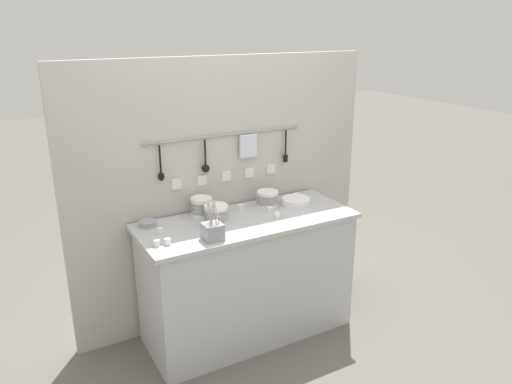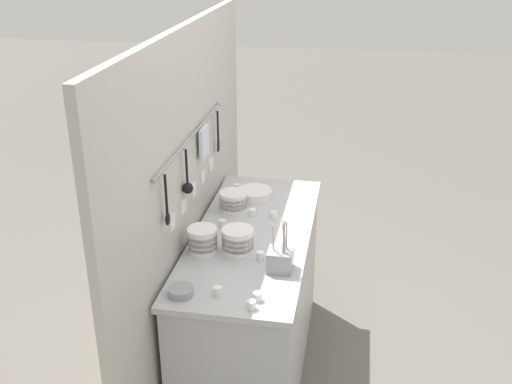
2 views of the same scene
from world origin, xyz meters
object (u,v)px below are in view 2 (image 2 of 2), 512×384
Objects in this scene: cup_back_right at (260,256)px; bowl_stack_back_corner at (238,241)px; bowl_stack_nested_right at (202,240)px; cutlery_caddy at (280,259)px; cup_by_caddy at (257,297)px; cup_front_left at (253,213)px; cup_back_left at (218,291)px; plate_stack at (254,194)px; cup_centre at (252,305)px; cup_beside_plates at (237,187)px; cup_edge_near at (225,197)px; cup_mid_row at (273,215)px; bowl_stack_tall_left at (233,201)px; cup_edge_far at (222,223)px; steel_mixing_bowl at (181,291)px.

bowl_stack_back_corner is at bearing 67.12° from cup_back_right.
cutlery_caddy reaches higher than bowl_stack_nested_right.
cup_front_left is at bearing 11.73° from cup_by_caddy.
cup_back_right is at bearing -21.49° from cup_back_left.
plate_stack is 1.14m from cup_centre.
cup_beside_plates is 1.00× the size of cup_edge_near.
cup_by_caddy is at bearing -168.27° from cup_front_left.
cup_back_right is at bearing -160.69° from cup_beside_plates.
cup_back_left is at bearing 65.04° from cup_centre.
cup_back_right and cup_by_caddy have the same top height.
cup_back_left is at bearing 136.90° from cutlery_caddy.
cup_back_right is at bearing -179.58° from cup_mid_row.
cutlery_caddy is 6.64× the size of cup_beside_plates.
bowl_stack_tall_left is 4.00× the size of cup_front_left.
cup_back_right is (-0.30, -0.26, 0.00)m from cup_edge_far.
cup_beside_plates is (0.87, 0.39, -0.04)m from cutlery_caddy.
bowl_stack_nested_right reaches higher than steel_mixing_bowl.
bowl_stack_nested_right is 0.39m from cup_back_left.
plate_stack is 5.37× the size of cup_front_left.
bowl_stack_back_corner is 0.45m from steel_mixing_bowl.
cup_beside_plates is (0.34, 0.27, 0.00)m from cup_mid_row.
steel_mixing_bowl is 0.47m from cup_back_right.
plate_stack is 5.37× the size of cup_mid_row.
cutlery_caddy reaches higher than cup_mid_row.
plate_stack is at bearing 31.21° from cup_mid_row.
steel_mixing_bowl is 0.34m from cup_by_caddy.
cup_edge_far is (0.67, -0.03, 0.00)m from steel_mixing_bowl.
cup_centre is at bearing -98.63° from steel_mixing_bowl.
bowl_stack_tall_left is at bearing 75.01° from cup_mid_row.
cup_beside_plates and cup_edge_near have the same top height.
cup_front_left is 0.89m from cup_centre.
cup_edge_near is at bearing 20.46° from cup_by_caddy.
cup_front_left is (-0.05, -0.12, -0.04)m from bowl_stack_tall_left.
steel_mixing_bowl is at bearing 81.37° from cup_centre.
bowl_stack_nested_right reaches higher than plate_stack.
cup_edge_far is (0.25, 0.14, -0.04)m from bowl_stack_back_corner.
bowl_stack_tall_left is at bearing 14.58° from bowl_stack_back_corner.
cup_edge_near is at bearing 18.60° from cup_centre.
bowl_stack_back_corner is at bearing -168.15° from cup_beside_plates.
cutlery_caddy reaches higher than cup_back_right.
plate_stack is 1.07m from cup_by_caddy.
cup_edge_near is (-0.16, 0.04, 0.00)m from cup_beside_plates.
cup_edge_far is 0.65m from cup_back_left.
bowl_stack_tall_left reaches higher than cup_edge_near.
cutlery_caddy is at bearing -54.57° from steel_mixing_bowl.
cup_centre is (-0.88, -0.15, 0.00)m from cup_front_left.
cup_edge_far is 0.49m from cup_beside_plates.
cup_edge_far is at bearing 22.08° from cup_centre.
bowl_stack_back_corner reaches higher than cup_centre.
cup_edge_far is at bearing -2.89° from steel_mixing_bowl.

